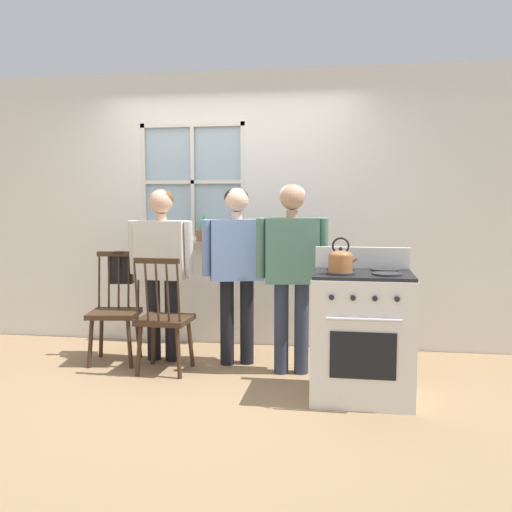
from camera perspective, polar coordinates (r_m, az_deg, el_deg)
ground_plane at (r=4.56m, az=-6.04°, el=-12.88°), size 16.00×16.00×0.00m
wall_back at (r=5.69m, az=-2.27°, el=4.48°), size 6.40×0.16×2.70m
chair_by_window at (r=5.26m, az=-13.92°, el=-5.52°), size 0.47×0.46×0.98m
chair_near_wall at (r=4.86m, az=-9.18°, el=-6.32°), size 0.43×0.42×0.98m
person_elderly_left at (r=5.15m, az=-9.42°, el=-0.02°), size 0.60×0.24×1.54m
person_teen_center at (r=4.96m, az=-1.94°, el=-0.13°), size 0.61×0.34×1.55m
person_adult_right at (r=4.70m, az=3.60°, el=-0.30°), size 0.60×0.27×1.57m
stove at (r=4.27m, az=10.55°, el=-7.63°), size 0.72×0.68×1.08m
kettle at (r=4.05m, az=8.46°, el=-0.41°), size 0.21×0.17×0.25m
potted_plant at (r=5.67m, az=-5.21°, el=2.44°), size 0.16×0.16×0.29m
handbag at (r=5.42m, az=-13.36°, el=-1.26°), size 0.23×0.21×0.31m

